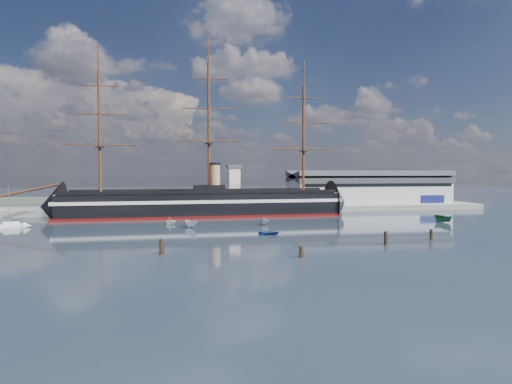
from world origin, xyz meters
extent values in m
plane|color=#182431|center=(0.00, 40.00, 0.00)|extent=(600.00, 600.00, 0.00)
cube|color=slate|center=(10.00, 76.00, 0.00)|extent=(180.00, 18.00, 2.00)
cube|color=#B7BABC|center=(58.00, 80.00, 7.00)|extent=(62.00, 20.00, 10.00)
cube|color=#3F4247|center=(58.00, 80.00, 12.60)|extent=(63.00, 21.00, 2.00)
cube|color=silver|center=(3.00, 73.00, 9.00)|extent=(4.00, 4.00, 14.00)
cube|color=#3F4247|center=(3.00, 73.00, 16.50)|extent=(5.00, 5.00, 1.00)
cube|color=black|center=(-8.93, 60.00, 4.00)|extent=(88.41, 18.43, 7.00)
cube|color=silver|center=(-8.93, 60.00, 5.20)|extent=(90.41, 18.72, 1.00)
cube|color=#560A08|center=(-8.93, 60.00, 0.35)|extent=(90.41, 18.68, 0.90)
cone|color=black|center=(-55.43, 60.00, 3.70)|extent=(14.43, 16.06, 15.68)
cone|color=black|center=(37.57, 60.00, 3.70)|extent=(11.43, 15.98, 15.68)
cube|color=brown|center=(-8.93, 60.00, 7.60)|extent=(88.37, 17.15, 0.40)
cube|color=black|center=(-6.93, 60.00, 9.00)|extent=(10.16, 6.27, 2.50)
cylinder|color=tan|center=(-4.93, 60.00, 12.50)|extent=(3.20, 3.20, 9.00)
cylinder|color=#381E0F|center=(-60.93, 60.00, 9.00)|extent=(17.76, 1.19, 4.43)
cylinder|color=#381E0F|center=(-40.93, 60.00, 26.80)|extent=(0.90, 0.90, 38.00)
cylinder|color=#381E0F|center=(-6.93, 60.00, 28.80)|extent=(0.90, 0.90, 42.00)
cylinder|color=#381E0F|center=(25.07, 60.00, 25.80)|extent=(0.90, 0.90, 36.00)
cube|color=white|center=(-59.69, 39.49, 0.47)|extent=(7.35, 4.09, 0.94)
cube|color=white|center=(-59.69, 39.49, 1.22)|extent=(4.04, 2.56, 0.75)
cylinder|color=#B2B2B7|center=(-60.16, 39.49, 6.11)|extent=(0.15, 0.15, 10.34)
imported|color=silver|center=(-13.63, 31.05, 0.00)|extent=(6.63, 4.62, 2.50)
imported|color=navy|center=(3.76, 15.69, 0.00)|extent=(2.14, 3.27, 1.42)
imported|color=gray|center=(6.47, 33.93, 0.00)|extent=(6.04, 4.45, 2.28)
imported|color=silver|center=(-19.16, 40.33, 0.00)|extent=(5.49, 6.19, 2.14)
imported|color=#205938|center=(58.30, 30.57, 0.00)|extent=(7.20, 4.53, 2.70)
cylinder|color=black|center=(-19.75, -4.05, 0.00)|extent=(0.64, 0.64, 3.46)
cylinder|color=black|center=(3.76, -10.96, 0.00)|extent=(0.64, 0.64, 2.58)
cylinder|color=black|center=(23.79, -2.03, 0.00)|extent=(0.64, 0.64, 3.44)
cylinder|color=black|center=(36.52, 2.43, 0.00)|extent=(0.64, 0.64, 2.96)
camera|label=1|loc=(-16.48, -80.48, 14.61)|focal=30.00mm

